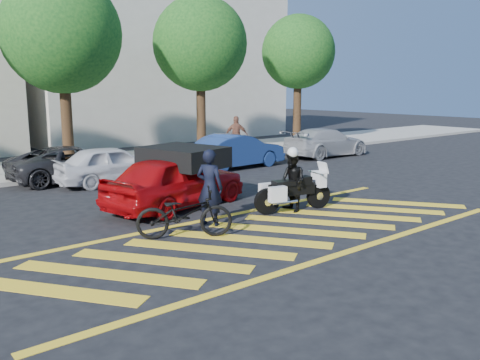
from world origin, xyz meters
TOP-DOWN VIEW (x-y plane):
  - ground at (0.00, 0.00)m, footprint 90.00×90.00m
  - sidewalk at (0.00, 12.00)m, footprint 60.00×5.00m
  - crosswalk at (-0.04, 0.00)m, footprint 12.33×4.00m
  - building_right at (9.00, 21.00)m, footprint 16.00×8.00m
  - tree_center at (0.13, 12.06)m, footprint 4.60×4.60m
  - tree_right at (6.63, 12.06)m, footprint 4.40×4.40m
  - tree_far_right at (13.13, 12.06)m, footprint 4.00×4.00m
  - officer_bike at (-0.58, 1.49)m, footprint 0.70×0.79m
  - bicycle at (-1.63, 0.98)m, footprint 2.17×1.66m
  - police_motorcycle at (1.90, 1.21)m, footprint 2.25×0.97m
  - officer_moto at (1.88, 1.20)m, footprint 0.76×0.88m
  - red_convertible at (-0.25, 3.50)m, footprint 4.64×2.75m
  - parked_mid_left at (-0.90, 9.20)m, footprint 4.46×2.17m
  - parked_mid_right at (-0.10, 7.80)m, footprint 3.88×1.62m
  - parked_right at (5.30, 7.80)m, footprint 4.21×1.59m
  - parked_far_right at (10.70, 7.80)m, footprint 4.57×1.89m
  - pedestrian_right at (7.08, 10.02)m, footprint 1.06×1.02m

SIDE VIEW (x-z plane):
  - ground at x=0.00m, z-range 0.00..0.00m
  - crosswalk at x=-0.04m, z-range 0.00..0.01m
  - sidewalk at x=0.00m, z-range 0.00..0.15m
  - police_motorcycle at x=1.90m, z-range 0.04..1.05m
  - bicycle at x=-1.63m, z-range 0.00..1.10m
  - parked_mid_left at x=-0.90m, z-range 0.00..1.22m
  - parked_mid_right at x=-0.10m, z-range 0.00..1.31m
  - parked_far_right at x=10.70m, z-range 0.00..1.32m
  - parked_right at x=5.30m, z-range 0.00..1.37m
  - red_convertible at x=-0.25m, z-range 0.00..1.48m
  - officer_moto at x=1.88m, z-range 0.00..1.58m
  - officer_bike at x=-0.58m, z-range 0.00..1.83m
  - pedestrian_right at x=7.08m, z-range 0.15..1.92m
  - tree_far_right at x=13.13m, z-range 1.39..8.49m
  - tree_right at x=6.63m, z-range 1.34..8.75m
  - tree_center at x=0.13m, z-range 1.31..8.88m
  - building_right at x=9.00m, z-range 0.00..11.00m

